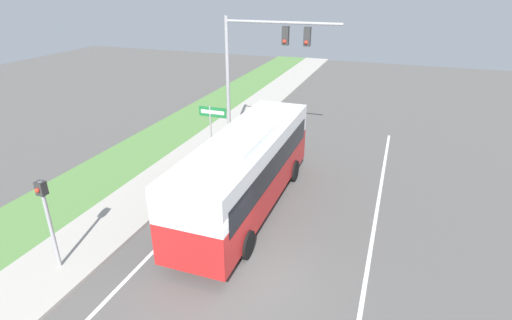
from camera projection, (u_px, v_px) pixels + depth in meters
The scene contains 9 objects.
ground_plane at pixel (249, 274), 12.99m from camera, with size 80.00×80.00×0.00m, color #565451.
sidewalk at pixel (94, 235), 14.89m from camera, with size 2.80×80.00×0.12m.
grass_verge at pixel (29, 219), 15.89m from camera, with size 3.60×80.00×0.10m.
lane_divider_near at pixel (154, 251), 14.11m from camera, with size 0.14×30.00×0.01m.
lane_divider_far at pixel (362, 302), 11.86m from camera, with size 0.14×30.00×0.01m.
bus at pixel (247, 166), 16.07m from camera, with size 2.63×10.04×3.46m.
signal_gantry at pixel (258, 59), 20.62m from camera, with size 6.07×0.41×7.15m.
pedestrian_signal at pixel (47, 212), 12.36m from camera, with size 0.28×0.34×3.23m.
street_sign at pixel (212, 121), 20.47m from camera, with size 1.52×0.08×2.98m.
Camera 1 is at (3.74, -9.65, 8.69)m, focal length 28.00 mm.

